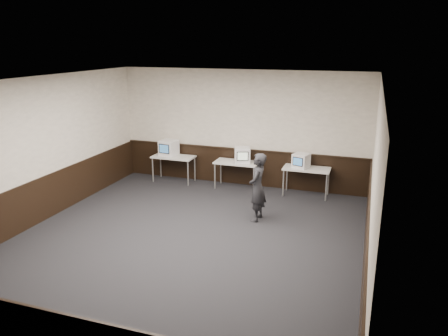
% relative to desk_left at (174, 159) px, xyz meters
% --- Properties ---
extents(floor, '(8.00, 8.00, 0.00)m').
position_rel_desk_left_xyz_m(floor, '(1.90, -3.60, -0.68)').
color(floor, black).
rests_on(floor, ground).
extents(ceiling, '(8.00, 8.00, 0.00)m').
position_rel_desk_left_xyz_m(ceiling, '(1.90, -3.60, 2.52)').
color(ceiling, white).
rests_on(ceiling, back_wall).
extents(back_wall, '(7.00, 0.00, 7.00)m').
position_rel_desk_left_xyz_m(back_wall, '(1.90, 0.40, 0.92)').
color(back_wall, beige).
rests_on(back_wall, ground).
extents(front_wall, '(7.00, 0.00, 7.00)m').
position_rel_desk_left_xyz_m(front_wall, '(1.90, -7.60, 0.92)').
color(front_wall, beige).
rests_on(front_wall, ground).
extents(left_wall, '(0.00, 8.00, 8.00)m').
position_rel_desk_left_xyz_m(left_wall, '(-1.60, -3.60, 0.92)').
color(left_wall, beige).
rests_on(left_wall, ground).
extents(right_wall, '(0.00, 8.00, 8.00)m').
position_rel_desk_left_xyz_m(right_wall, '(5.40, -3.60, 0.92)').
color(right_wall, beige).
rests_on(right_wall, ground).
extents(wainscot_back, '(6.98, 0.04, 1.00)m').
position_rel_desk_left_xyz_m(wainscot_back, '(1.90, 0.38, -0.18)').
color(wainscot_back, black).
rests_on(wainscot_back, back_wall).
extents(wainscot_left, '(0.04, 7.98, 1.00)m').
position_rel_desk_left_xyz_m(wainscot_left, '(-1.58, -3.60, -0.18)').
color(wainscot_left, black).
rests_on(wainscot_left, left_wall).
extents(wainscot_right, '(0.04, 7.98, 1.00)m').
position_rel_desk_left_xyz_m(wainscot_right, '(5.38, -3.60, -0.18)').
color(wainscot_right, black).
rests_on(wainscot_right, right_wall).
extents(wainscot_rail, '(6.98, 0.06, 0.04)m').
position_rel_desk_left_xyz_m(wainscot_rail, '(1.90, 0.36, 0.34)').
color(wainscot_rail, black).
rests_on(wainscot_rail, wainscot_back).
extents(desk_left, '(1.20, 0.60, 0.75)m').
position_rel_desk_left_xyz_m(desk_left, '(0.00, 0.00, 0.00)').
color(desk_left, silver).
rests_on(desk_left, ground).
extents(desk_center, '(1.20, 0.60, 0.75)m').
position_rel_desk_left_xyz_m(desk_center, '(1.90, 0.00, 0.00)').
color(desk_center, silver).
rests_on(desk_center, ground).
extents(desk_right, '(1.20, 0.60, 0.75)m').
position_rel_desk_left_xyz_m(desk_right, '(3.80, 0.00, 0.00)').
color(desk_right, silver).
rests_on(desk_right, ground).
extents(emac_left, '(0.50, 0.53, 0.45)m').
position_rel_desk_left_xyz_m(emac_left, '(-0.16, 0.03, 0.29)').
color(emac_left, white).
rests_on(emac_left, desk_left).
extents(emac_center, '(0.53, 0.55, 0.41)m').
position_rel_desk_left_xyz_m(emac_center, '(2.06, -0.01, 0.28)').
color(emac_center, white).
rests_on(emac_center, desk_center).
extents(emac_right, '(0.47, 0.49, 0.38)m').
position_rel_desk_left_xyz_m(emac_right, '(3.65, -0.03, 0.26)').
color(emac_right, white).
rests_on(emac_right, desk_right).
extents(person, '(0.39, 0.58, 1.56)m').
position_rel_desk_left_xyz_m(person, '(3.00, -2.02, 0.10)').
color(person, black).
rests_on(person, ground).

